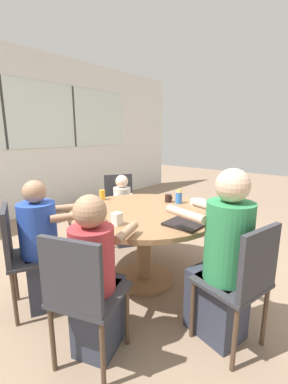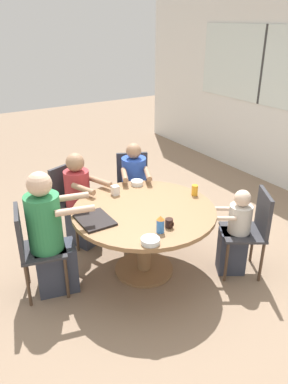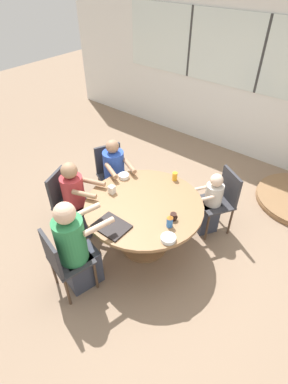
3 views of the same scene
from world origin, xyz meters
The scene contains 18 objects.
ground_plane centered at (0.00, 0.00, 0.00)m, with size 16.00×16.00×0.00m, color #8C725B.
wall_back_with_windows centered at (0.00, 2.92, 1.43)m, with size 8.40×0.08×2.80m.
dining_table centered at (0.00, 0.00, 0.58)m, with size 1.39×1.39×0.71m.
chair_for_woman_green_shirt centered at (-1.00, -0.37, 0.54)m, with size 0.51×0.51×0.89m.
chair_for_man_blue_shirt centered at (-0.97, 0.44, 0.54)m, with size 0.53×0.53×0.89m.
chair_for_man_teal_shirt centered at (-0.25, -1.04, 0.54)m, with size 0.48×0.48×0.89m.
chair_for_toddler centered at (0.57, 0.90, 0.54)m, with size 0.55×0.55×0.89m.
person_woman_green_shirt centered at (-0.84, -0.31, 0.49)m, with size 0.57×0.44×1.08m.
person_man_blue_shirt centered at (-0.82, 0.37, 0.49)m, with size 0.59×0.48×1.08m.
person_man_teal_shirt centered at (-0.21, -0.88, 0.56)m, with size 0.43×0.61×1.22m.
person_toddler centered at (0.48, 0.77, 0.42)m, with size 0.40×0.46×0.91m.
food_tray_dark centered at (-0.04, -0.50, 0.72)m, with size 0.36×0.28×0.02m.
coffee_mug centered at (0.41, 0.01, 0.75)m, with size 0.08×0.07×0.08m.
sippy_cup centered at (0.43, -0.11, 0.79)m, with size 0.07×0.07×0.16m.
juice_glass centered at (0.01, 0.61, 0.77)m, with size 0.06×0.06×0.11m.
milk_carton_small centered at (-0.43, -0.08, 0.76)m, with size 0.07×0.07×0.10m.
bowl_white_shallow centered at (-0.53, 0.24, 0.74)m, with size 0.13×0.13×0.05m.
bowl_cereal centered at (0.54, -0.27, 0.74)m, with size 0.16×0.16×0.05m.
Camera 3 is at (1.63, -2.02, 3.01)m, focal length 28.00 mm.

